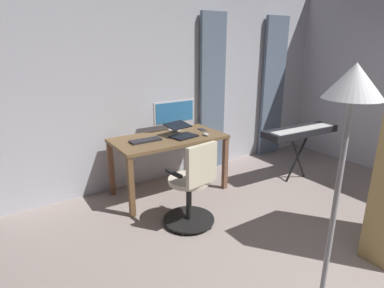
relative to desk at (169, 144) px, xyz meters
name	(u,v)px	position (x,y,z in m)	size (l,w,h in m)	color
back_room_partition	(183,79)	(-0.54, -0.52, 0.74)	(5.15, 0.10, 2.81)	silver
curtain_left_panel	(273,88)	(-2.27, -0.41, 0.50)	(0.48, 0.06, 2.32)	slate
curtain_right_panel	(212,95)	(-0.98, -0.41, 0.50)	(0.43, 0.06, 2.32)	slate
desk	(169,144)	(0.00, 0.00, 0.00)	(1.42, 0.73, 0.76)	brown
office_chair	(192,188)	(0.20, 0.85, -0.22)	(0.56, 0.56, 0.95)	black
computer_monitor	(174,113)	(-0.23, -0.25, 0.33)	(0.62, 0.18, 0.40)	silver
computer_keyboard	(146,140)	(0.33, 0.02, 0.11)	(0.38, 0.14, 0.02)	#232328
laptop	(182,132)	(-0.15, 0.07, 0.15)	(0.37, 0.40, 0.16)	black
computer_mouse	(206,134)	(-0.43, 0.21, 0.11)	(0.06, 0.10, 0.04)	silver
cell_phone_face_up	(202,130)	(-0.55, -0.04, 0.10)	(0.07, 0.14, 0.01)	#333338
piano_keyboard	(300,132)	(-1.72, 0.66, 0.05)	(1.18, 0.38, 0.78)	black
floor_lamp	(346,135)	(0.38, 2.53, 0.79)	(0.28, 0.28, 1.80)	black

